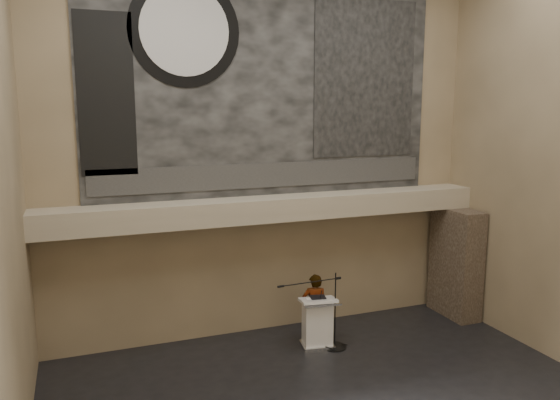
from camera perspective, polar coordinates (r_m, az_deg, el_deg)
name	(u,v)px	position (r m, az deg, el deg)	size (l,w,h in m)	color
wall_back	(267,148)	(12.26, -1.32, 5.44)	(10.00, 0.02, 8.50)	#7C6B4F
soffit	(274,208)	(12.06, -0.67, -0.87)	(10.00, 0.80, 0.50)	tan
sprinkler_left	(203,227)	(11.63, -8.02, -2.77)	(0.04, 0.04, 0.06)	#B2893D
sprinkler_right	(351,215)	(12.83, 7.41, -1.57)	(0.04, 0.04, 0.06)	#B2893D
banner	(268,82)	(12.21, -1.30, 12.23)	(8.00, 0.05, 5.00)	black
banner_text_strip	(269,175)	(12.26, -1.20, 2.62)	(7.76, 0.02, 0.55)	#2E2E2E
banner_clock_rim	(185,30)	(11.78, -9.93, 17.06)	(2.30, 2.30, 0.02)	black
banner_clock_face	(185,30)	(11.76, -9.91, 17.07)	(1.84, 1.84, 0.02)	silver
banner_building_print	(365,79)	(13.17, 8.89, 12.38)	(2.60, 0.02, 3.60)	black
banner_brick_print	(106,95)	(11.49, -17.72, 10.43)	(1.10, 0.02, 3.20)	black
stone_pier	(456,262)	(14.30, 17.89, -6.23)	(0.60, 1.40, 2.70)	#3D3025
lectern	(317,323)	(12.12, 3.93, -12.67)	(0.84, 0.66, 1.14)	silver
binder	(318,297)	(11.95, 3.99, -10.12)	(0.32, 0.26, 0.04)	black
papers	(312,300)	(11.84, 3.35, -10.38)	(0.20, 0.27, 0.01)	white
speaker_person	(315,308)	(12.35, 3.64, -11.16)	(0.56, 0.37, 1.54)	white
mic_stand	(333,336)	(12.22, 5.51, -13.97)	(1.61, 0.52, 1.68)	black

